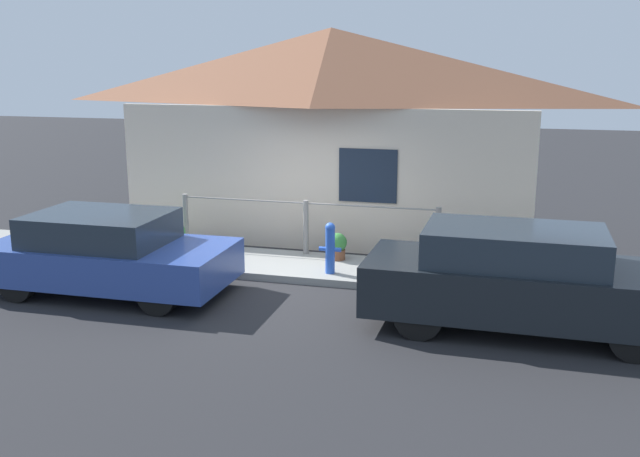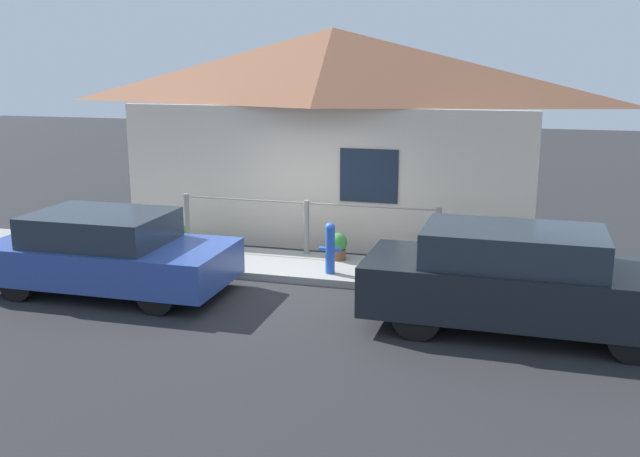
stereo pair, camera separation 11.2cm
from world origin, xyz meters
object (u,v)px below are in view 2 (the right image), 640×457
(car_left, at_px, (109,252))
(fire_hydrant, at_px, (330,247))
(potted_plant_near_hydrant, at_px, (338,246))
(car_right, at_px, (521,280))
(potted_plant_by_fence, at_px, (172,234))

(car_left, xyz_separation_m, fire_hydrant, (3.22, 1.52, -0.07))
(car_left, height_order, potted_plant_near_hydrant, car_left)
(car_right, distance_m, potted_plant_near_hydrant, 3.96)
(potted_plant_near_hydrant, xyz_separation_m, potted_plant_by_fence, (-3.11, -0.29, 0.08))
(potted_plant_by_fence, bearing_deg, potted_plant_near_hydrant, 5.39)
(fire_hydrant, relative_size, potted_plant_by_fence, 1.40)
(potted_plant_near_hydrant, distance_m, potted_plant_by_fence, 3.13)
(fire_hydrant, height_order, potted_plant_near_hydrant, fire_hydrant)
(car_left, xyz_separation_m, potted_plant_by_fence, (0.02, 2.08, -0.18))
(car_right, bearing_deg, fire_hydrant, 154.21)
(potted_plant_near_hydrant, relative_size, potted_plant_by_fence, 0.78)
(car_left, relative_size, car_right, 0.89)
(car_right, relative_size, fire_hydrant, 4.97)
(car_left, relative_size, potted_plant_by_fence, 6.16)
(car_right, distance_m, potted_plant_by_fence, 6.61)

